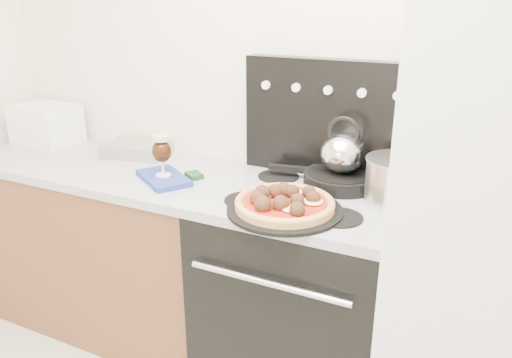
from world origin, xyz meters
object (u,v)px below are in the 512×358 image
Objects in this scene: base_cabinet at (106,245)px; fridge at (501,224)px; stove_body at (301,299)px; pizza at (285,202)px; beer_glass at (162,155)px; tea_kettle at (342,150)px; toaster_oven at (46,124)px; stock_pot at (397,183)px; pizza_pan at (285,210)px; oven_mitt at (164,178)px; skillet at (341,179)px.

fridge reaches higher than base_cabinet.
stove_body is 0.55m from pizza.
beer_glass is 0.77m from tea_kettle.
base_cabinet is at bearing -13.38° from toaster_oven.
stock_pot reaches higher than base_cabinet.
toaster_oven is 1.40× the size of stock_pot.
base_cabinet is 3.41× the size of pizza_pan.
oven_mitt is at bearing -10.81° from toaster_oven.
stove_body is at bearing -3.19° from toaster_oven.
skillet is (0.73, 0.23, -0.07)m from beer_glass.
base_cabinet is at bearing 169.38° from pizza.
fridge is at bearing 12.27° from pizza_pan.
pizza_pan is at bearing -10.54° from oven_mitt.
skillet reaches higher than base_cabinet.
tea_kettle is 0.27m from stock_pot.
pizza_pan is 2.13× the size of tea_kettle.
stove_body is 0.54m from skillet.
fridge reaches higher than pizza_pan.
beer_glass is 0.98m from stock_pot.
stock_pot is (0.35, 0.25, 0.05)m from pizza.
toaster_oven is at bearing 167.79° from pizza.
skillet is at bearing 158.19° from stock_pot.
pizza reaches higher than pizza_pan.
pizza reaches higher than stove_body.
stove_body is 0.79m from oven_mitt.
base_cabinet is at bearing -173.30° from skillet.
pizza is (0.62, -0.12, -0.06)m from beer_glass.
toaster_oven is at bearing 163.34° from tea_kettle.
oven_mitt is at bearing 169.46° from pizza.
oven_mitt is 0.90× the size of skillet.
tea_kettle reaches higher than oven_mitt.
oven_mitt is 0.63m from pizza_pan.
beer_glass is at bearing -174.25° from stove_body.
pizza is 0.43m from stock_pot.
base_cabinet is 1.11m from stove_body.
oven_mitt is 0.65× the size of pizza_pan.
oven_mitt is 0.78m from tea_kettle.
toaster_oven is at bearing 174.31° from stove_body.
pizza_pan is 1.17× the size of pizza.
tea_kettle is at bearing 158.19° from stock_pot.
fridge is 0.64m from skillet.
beer_glass reaches higher than base_cabinet.
pizza_pan is (0.62, -0.12, -0.09)m from beer_glass.
fridge is 2.27m from toaster_oven.
tea_kettle is at bearing 17.50° from beer_glass.
stock_pot is (0.35, 0.25, 0.08)m from pizza_pan.
fridge is 0.73m from pizza_pan.
toaster_oven is 1.79× the size of beer_glass.
stock_pot is (-0.36, 0.09, 0.06)m from fridge.
oven_mitt is (-1.34, -0.04, -0.04)m from fridge.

